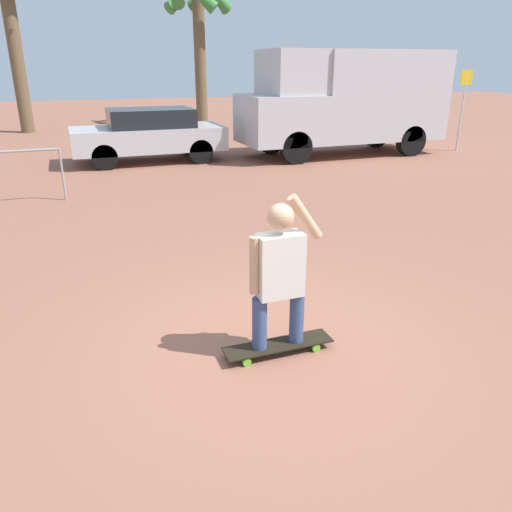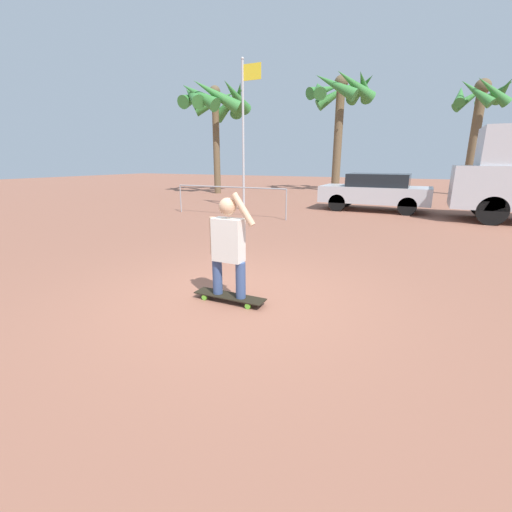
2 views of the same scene
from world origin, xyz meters
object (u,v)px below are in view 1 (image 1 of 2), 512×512
Objects in this scene: person_skateboarder at (279,269)px; parked_car_silver at (149,134)px; palm_tree_near_van at (199,9)px; street_sign at (463,100)px; skateboard at (278,345)px; camper_van at (347,99)px.

parked_car_silver is (0.54, 10.81, -0.10)m from person_skateboarder.
palm_tree_near_van is 12.69m from street_sign.
skateboard is 0.17× the size of palm_tree_near_van.
person_skateboarder is 21.03m from palm_tree_near_van.
person_skateboarder reaches higher than parked_car_silver.
street_sign is at bearing -62.36° from palm_tree_near_van.
palm_tree_near_van is (-1.87, 10.15, 3.28)m from camper_van.
skateboard is 0.26× the size of parked_car_silver.
parked_car_silver is 10.96m from palm_tree_near_van.
person_skateboarder is at bearing -92.85° from parked_car_silver.
parked_car_silver is at bearing 87.15° from skateboard.
person_skateboarder reaches higher than skateboard.
camper_van is at bearing -8.14° from parked_car_silver.
skateboard is 0.80m from person_skateboarder.
camper_van is 2.51× the size of street_sign.
parked_car_silver reaches higher than skateboard.
parked_car_silver is at bearing 87.15° from person_skateboarder.
person_skateboarder is (-0.00, 0.00, 0.80)m from skateboard.
person_skateboarder is 0.60× the size of street_sign.
palm_tree_near_van reaches higher than street_sign.
parked_car_silver is (0.54, 10.81, 0.71)m from skateboard.
skateboard is 10.85m from parked_car_silver.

